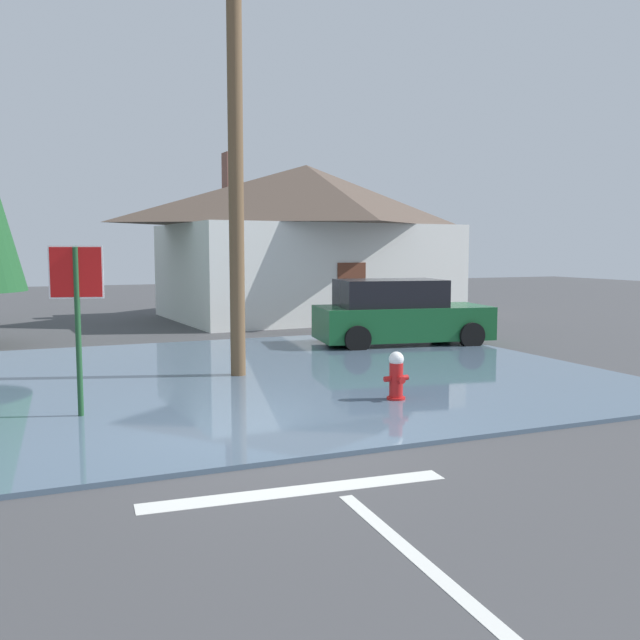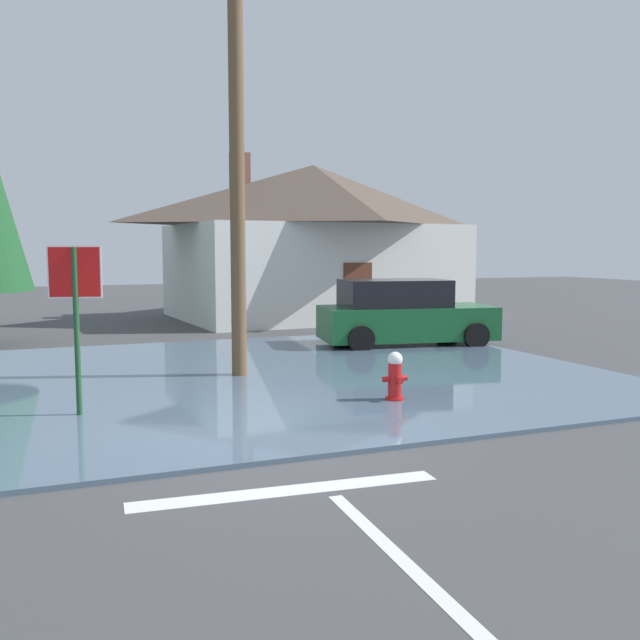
% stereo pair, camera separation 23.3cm
% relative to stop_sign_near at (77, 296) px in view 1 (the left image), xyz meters
% --- Properties ---
extents(ground_plane, '(80.00, 80.00, 0.10)m').
position_rel_stop_sign_near_xyz_m(ground_plane, '(2.29, -1.80, -1.83)').
color(ground_plane, '#424244').
extents(flood_puddle, '(12.83, 10.47, 0.06)m').
position_rel_stop_sign_near_xyz_m(flood_puddle, '(3.42, 2.16, -1.75)').
color(flood_puddle, '#4C6075').
rests_on(flood_puddle, ground).
extents(lane_stop_bar, '(3.21, 0.53, 0.01)m').
position_rel_stop_sign_near_xyz_m(lane_stop_bar, '(1.80, -3.95, -1.77)').
color(lane_stop_bar, silver).
rests_on(lane_stop_bar, ground).
extents(lane_center_stripe, '(0.31, 3.88, 0.01)m').
position_rel_stop_sign_near_xyz_m(lane_center_stripe, '(2.10, -6.21, -1.77)').
color(lane_center_stripe, silver).
rests_on(lane_center_stripe, ground).
extents(stop_sign_near, '(0.72, 0.20, 2.49)m').
position_rel_stop_sign_near_xyz_m(stop_sign_near, '(0.00, 0.00, 0.00)').
color(stop_sign_near, '#1E4C28').
rests_on(stop_sign_near, ground).
extents(fire_hydrant, '(0.42, 0.36, 0.83)m').
position_rel_stop_sign_near_xyz_m(fire_hydrant, '(4.69, -0.79, -1.37)').
color(fire_hydrant, red).
rests_on(fire_hydrant, ground).
extents(utility_pole, '(1.60, 0.28, 9.84)m').
position_rel_stop_sign_near_xyz_m(utility_pole, '(2.98, 2.25, 3.33)').
color(utility_pole, brown).
rests_on(utility_pole, ground).
extents(house, '(10.53, 7.74, 5.81)m').
position_rel_stop_sign_near_xyz_m(house, '(8.64, 12.91, 1.02)').
color(house, silver).
rests_on(house, ground).
extents(parked_car, '(4.54, 2.60, 1.67)m').
position_rel_stop_sign_near_xyz_m(parked_car, '(7.99, 5.02, -0.98)').
color(parked_car, '#195B2D').
rests_on(parked_car, ground).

